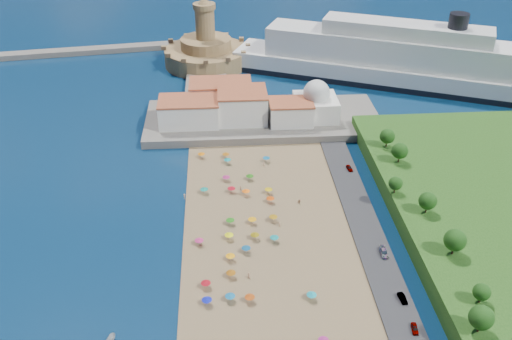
{
  "coord_description": "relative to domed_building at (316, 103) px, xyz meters",
  "views": [
    {
      "loc": [
        -6.43,
        -125.14,
        99.37
      ],
      "look_at": [
        4.0,
        25.0,
        8.0
      ],
      "focal_mm": 40.0,
      "sensor_mm": 36.0,
      "label": 1
    }
  ],
  "objects": [
    {
      "name": "beach_parasols",
      "position": [
        -31.28,
        -81.68,
        -6.83
      ],
      "size": [
        30.55,
        114.21,
        2.2
      ],
      "color": "gray",
      "rests_on": "beach"
    },
    {
      "name": "fortress",
      "position": [
        -42.0,
        67.0,
        -2.29
      ],
      "size": [
        40.0,
        40.0,
        32.4
      ],
      "color": "#A27951",
      "rests_on": "ground"
    },
    {
      "name": "parked_cars",
      "position": [
        6.0,
        -79.37,
        -7.62
      ],
      "size": [
        2.08,
        74.73,
        1.39
      ],
      "color": "gray",
      "rests_on": "promenade"
    },
    {
      "name": "cruise_ship",
      "position": [
        44.41,
        37.57,
        0.92
      ],
      "size": [
        149.31,
        81.62,
        33.42
      ],
      "color": "black",
      "rests_on": "ground"
    },
    {
      "name": "jetty",
      "position": [
        -42.0,
        37.0,
        -7.77
      ],
      "size": [
        18.0,
        70.0,
        2.4
      ],
      "primitive_type": "cube",
      "color": "#59544C",
      "rests_on": "ground"
    },
    {
      "name": "terrace",
      "position": [
        -20.0,
        2.0,
        -7.47
      ],
      "size": [
        90.0,
        36.0,
        3.0
      ],
      "primitive_type": "cube",
      "color": "#59544C",
      "rests_on": "ground"
    },
    {
      "name": "breakwater",
      "position": [
        -140.0,
        82.0,
        -7.67
      ],
      "size": [
        199.03,
        34.77,
        2.6
      ],
      "primitive_type": "cube",
      "rotation": [
        0.0,
        0.0,
        0.14
      ],
      "color": "#59544C",
      "rests_on": "ground"
    },
    {
      "name": "waterfront_buildings",
      "position": [
        -33.05,
        2.64,
        -1.1
      ],
      "size": [
        57.0,
        29.0,
        11.0
      ],
      "color": "silver",
      "rests_on": "terrace"
    },
    {
      "name": "beachgoers",
      "position": [
        -31.29,
        -75.16,
        -7.85
      ],
      "size": [
        36.18,
        93.54,
        1.87
      ],
      "color": "tan",
      "rests_on": "beach"
    },
    {
      "name": "domed_building",
      "position": [
        0.0,
        0.0,
        0.0
      ],
      "size": [
        16.0,
        16.0,
        15.0
      ],
      "color": "silver",
      "rests_on": "terrace"
    },
    {
      "name": "ground",
      "position": [
        -30.0,
        -71.0,
        -8.97
      ],
      "size": [
        700.0,
        700.0,
        0.0
      ],
      "primitive_type": "plane",
      "color": "#071938",
      "rests_on": "ground"
    },
    {
      "name": "hillside_trees",
      "position": [
        19.08,
        -78.93,
        1.01
      ],
      "size": [
        11.76,
        103.76,
        7.26
      ],
      "color": "#382314",
      "rests_on": "hillside"
    }
  ]
}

